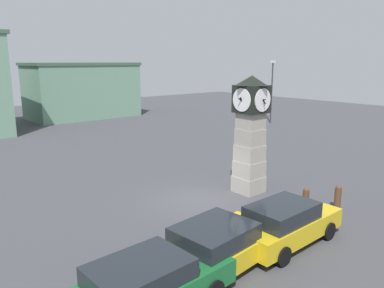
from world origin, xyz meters
name	(u,v)px	position (x,y,z in m)	size (l,w,h in m)	color
ground_plane	(199,200)	(0.00, 0.00, 0.00)	(88.70, 88.70, 0.00)	#424247
clock_tower	(250,132)	(2.59, -0.69, 2.94)	(1.76, 1.73, 5.58)	#A19C91
bollard_near_tower	(338,197)	(3.80, -4.64, 0.55)	(0.28, 0.28, 1.09)	brown
bollard_mid_row	(306,200)	(2.40, -3.99, 0.56)	(0.27, 0.27, 1.11)	brown
car_navy_sedan	(148,284)	(-6.09, -5.02, 0.74)	(4.49, 2.11, 1.43)	#19602D
car_near_tower	(219,244)	(-3.27, -4.67, 0.74)	(4.34, 2.39, 1.44)	gold
car_by_building	(286,223)	(-0.47, -5.07, 0.77)	(4.36, 1.89, 1.50)	gold
street_lamp_far_side	(272,87)	(20.03, 11.74, 3.63)	(0.50, 0.24, 6.28)	#333338
storefront_low_left	(82,90)	(7.12, 28.00, 3.04)	(11.81, 6.56, 6.06)	gray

